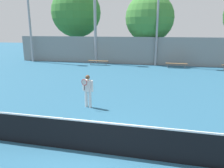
% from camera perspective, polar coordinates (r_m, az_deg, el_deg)
% --- Properties ---
extents(ground_plane, '(100.00, 100.00, 0.00)m').
position_cam_1_polar(ground_plane, '(7.05, -2.26, -17.74)').
color(ground_plane, '#285B7A').
extents(tennis_net, '(11.13, 0.09, 1.05)m').
position_cam_1_polar(tennis_net, '(6.78, -2.30, -13.88)').
color(tennis_net, '#195128').
rests_on(tennis_net, ground_plane).
extents(tennis_player, '(0.58, 0.47, 1.61)m').
position_cam_1_polar(tennis_player, '(10.58, -6.34, -1.31)').
color(tennis_player, silver).
rests_on(tennis_player, ground_plane).
extents(bench_courtside_near, '(2.08, 0.40, 0.47)m').
position_cam_1_polar(bench_courtside_near, '(22.53, 16.46, 5.12)').
color(bench_courtside_near, brown).
rests_on(bench_courtside_near, ground_plane).
extents(bench_adjacent_court, '(2.17, 0.40, 0.47)m').
position_cam_1_polar(bench_adjacent_court, '(23.48, -3.62, 6.01)').
color(bench_adjacent_court, brown).
rests_on(bench_adjacent_court, ground_plane).
extents(light_pole_near_left, '(0.90, 0.60, 11.44)m').
position_cam_1_polar(light_pole_near_left, '(27.76, -21.11, 19.37)').
color(light_pole_near_left, '#939399').
rests_on(light_pole_near_left, ground_plane).
extents(light_pole_far_right, '(0.90, 0.60, 10.30)m').
position_cam_1_polar(light_pole_far_right, '(23.52, 11.98, 19.92)').
color(light_pole_far_right, '#939399').
rests_on(light_pole_far_right, ground_plane).
extents(light_pole_center_back, '(0.90, 0.60, 9.09)m').
position_cam_1_polar(light_pole_center_back, '(24.75, -4.45, 17.23)').
color(light_pole_center_back, '#939399').
rests_on(light_pole_center_back, ground_plane).
extents(back_fence, '(30.07, 0.06, 2.94)m').
position_cam_1_polar(back_fence, '(23.79, 9.35, 8.49)').
color(back_fence, gray).
rests_on(back_fence, ground_plane).
extents(tree_green_broad, '(6.40, 6.40, 9.06)m').
position_cam_1_polar(tree_green_broad, '(30.33, -9.34, 17.95)').
color(tree_green_broad, brown).
rests_on(tree_green_broad, ground_plane).
extents(tree_dark_dense, '(5.46, 5.46, 7.71)m').
position_cam_1_polar(tree_dark_dense, '(26.03, 9.79, 16.65)').
color(tree_dark_dense, brown).
rests_on(tree_dark_dense, ground_plane).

